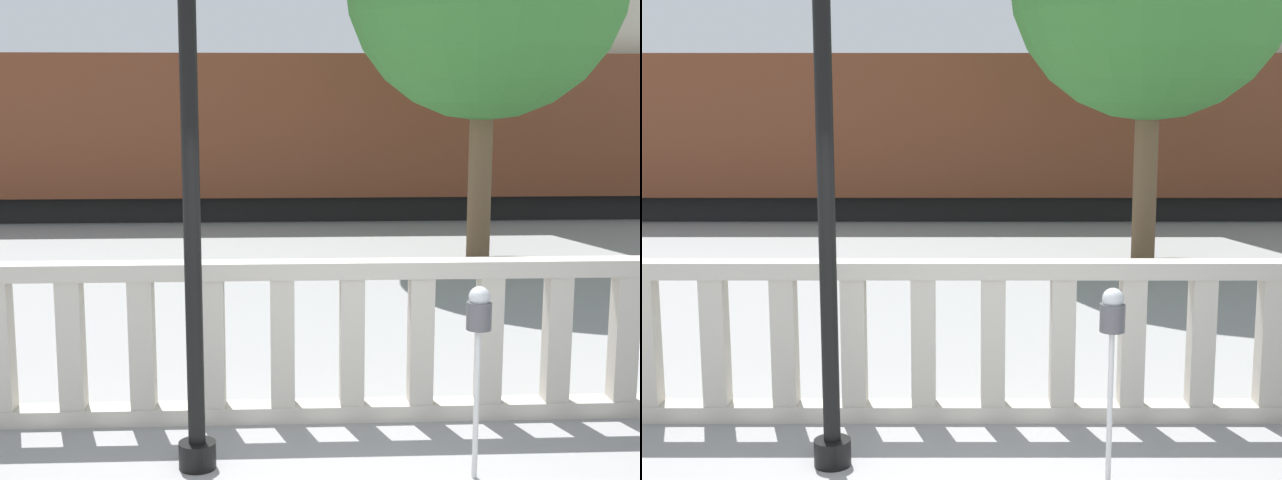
% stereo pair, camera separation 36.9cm
% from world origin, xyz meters
% --- Properties ---
extents(balustrade, '(15.21, 0.24, 1.37)m').
position_xyz_m(balustrade, '(0.00, 2.53, 0.69)').
color(balustrade, '#BCB5A8').
rests_on(balustrade, ground).
extents(parking_meter, '(0.18, 0.18, 1.42)m').
position_xyz_m(parking_meter, '(1.08, 1.30, 1.14)').
color(parking_meter, silver).
rests_on(parking_meter, ground).
extents(train_near, '(27.85, 2.85, 4.16)m').
position_xyz_m(train_near, '(-2.07, 15.45, 1.87)').
color(train_near, black).
rests_on(train_near, ground).
extents(train_far, '(19.27, 3.20, 4.28)m').
position_xyz_m(train_far, '(2.10, 29.07, 1.94)').
color(train_far, black).
rests_on(train_far, ground).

